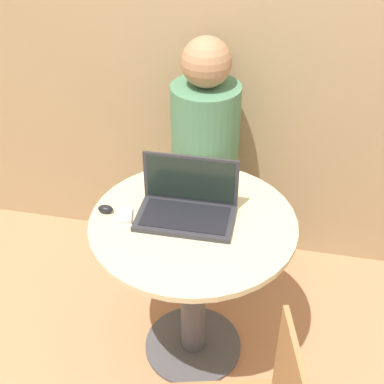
{
  "coord_description": "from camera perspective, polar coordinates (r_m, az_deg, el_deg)",
  "views": [
    {
      "loc": [
        0.32,
        -1.58,
        2.08
      ],
      "look_at": [
        -0.01,
        0.05,
        0.86
      ],
      "focal_mm": 50.0,
      "sensor_mm": 36.0,
      "label": 1
    }
  ],
  "objects": [
    {
      "name": "ground_plane",
      "position": [
        2.63,
        0.1,
        -16.1
      ],
      "size": [
        12.0,
        12.0,
        0.0
      ],
      "primitive_type": "plane",
      "color": "tan"
    },
    {
      "name": "back_wall",
      "position": [
        2.54,
        4.03,
        18.09
      ],
      "size": [
        7.0,
        0.05,
        2.6
      ],
      "color": "tan",
      "rests_on": "ground_plane"
    },
    {
      "name": "laptop",
      "position": [
        2.08,
        -0.52,
        -1.37
      ],
      "size": [
        0.38,
        0.22,
        0.23
      ],
      "color": "#2D2D33",
      "rests_on": "round_table"
    },
    {
      "name": "person_seated",
      "position": [
        2.74,
        1.64,
        1.99
      ],
      "size": [
        0.35,
        0.52,
        1.28
      ],
      "color": "#3D4766",
      "rests_on": "ground_plane"
    },
    {
      "name": "round_table",
      "position": [
        2.23,
        0.11,
        -7.53
      ],
      "size": [
        0.82,
        0.82,
        0.76
      ],
      "color": "#4C4C51",
      "rests_on": "ground_plane"
    },
    {
      "name": "computer_mouse",
      "position": [
        2.14,
        -9.21,
        -1.79
      ],
      "size": [
        0.06,
        0.04,
        0.03
      ],
      "color": "black",
      "rests_on": "round_table"
    },
    {
      "name": "cell_phone",
      "position": [
        2.11,
        -7.22,
        -2.55
      ],
      "size": [
        0.08,
        0.1,
        0.02
      ],
      "color": "silver",
      "rests_on": "round_table"
    }
  ]
}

